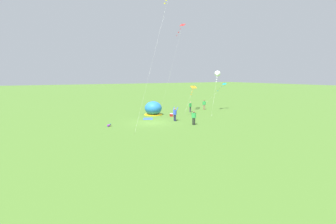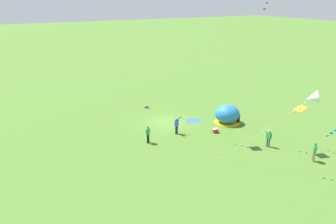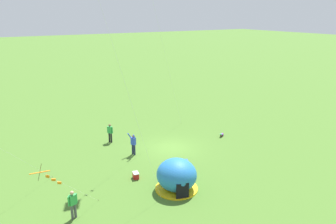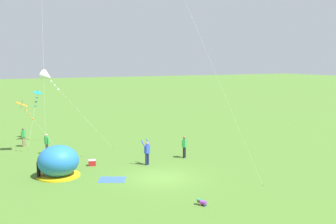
% 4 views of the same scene
% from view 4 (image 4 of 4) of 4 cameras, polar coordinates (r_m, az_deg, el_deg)
% --- Properties ---
extents(ground_plane, '(300.00, 300.00, 0.00)m').
position_cam_4_polar(ground_plane, '(26.27, -0.98, -9.47)').
color(ground_plane, '#477028').
extents(popup_tent, '(2.81, 2.81, 2.10)m').
position_cam_4_polar(popup_tent, '(27.22, -15.65, -6.97)').
color(popup_tent, '#2672BF').
rests_on(popup_tent, ground).
extents(picnic_blanket, '(2.10, 1.91, 0.01)m').
position_cam_4_polar(picnic_blanket, '(26.04, -8.10, -9.69)').
color(picnic_blanket, '#3359A5').
rests_on(picnic_blanket, ground).
extents(cooler_box, '(0.60, 0.47, 0.44)m').
position_cam_4_polar(cooler_box, '(29.55, -10.96, -7.23)').
color(cooler_box, red).
rests_on(cooler_box, ground).
extents(toddler_crawling, '(0.43, 0.54, 0.32)m').
position_cam_4_polar(toddler_crawling, '(21.53, 4.90, -12.89)').
color(toddler_crawling, purple).
rests_on(toddler_crawling, ground).
extents(person_flying_kite, '(0.72, 0.63, 1.89)m').
position_cam_4_polar(person_flying_kite, '(29.07, -3.07, -5.76)').
color(person_flying_kite, '#1E2347').
rests_on(person_flying_kite, ground).
extents(person_with_toddler, '(0.40, 0.52, 1.72)m').
position_cam_4_polar(person_with_toddler, '(37.34, -20.25, -3.29)').
color(person_with_toddler, '#8C7251').
rests_on(person_with_toddler, ground).
extents(person_strolling, '(0.33, 0.57, 1.72)m').
position_cam_4_polar(person_strolling, '(33.70, -17.19, -4.30)').
color(person_strolling, '#4C4C51').
rests_on(person_strolling, ground).
extents(person_watching_sky, '(0.50, 0.42, 1.72)m').
position_cam_4_polar(person_watching_sky, '(31.11, 2.39, -4.94)').
color(person_watching_sky, black).
rests_on(person_watching_sky, ground).
extents(kite_white, '(5.41, 5.55, 6.84)m').
position_cam_4_polar(kite_white, '(37.88, -17.17, 4.97)').
color(kite_white, silver).
rests_on(kite_white, ground).
extents(kite_teal, '(2.06, 4.70, 4.84)m').
position_cam_4_polar(kite_teal, '(39.76, -18.48, 2.22)').
color(kite_teal, silver).
rests_on(kite_teal, ground).
extents(kite_orange, '(3.12, 4.03, 4.43)m').
position_cam_4_polar(kite_orange, '(34.60, -20.23, 0.74)').
color(kite_orange, silver).
rests_on(kite_orange, ground).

